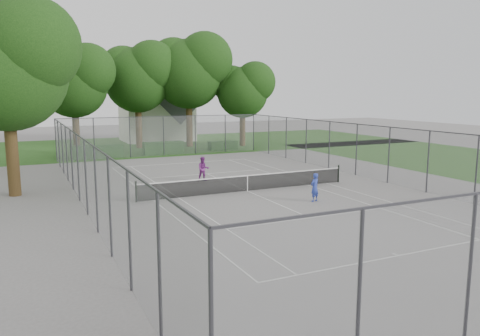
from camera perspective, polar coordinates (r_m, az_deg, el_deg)
name	(u,v)px	position (r m, az deg, el deg)	size (l,w,h in m)	color
ground	(247,191)	(26.84, 0.91, -2.84)	(120.00, 120.00, 0.00)	slate
grass_far	(141,145)	(51.20, -12.03, 2.72)	(60.00, 20.00, 0.00)	#204A15
court_markings	(247,191)	(26.84, 0.91, -2.83)	(11.03, 23.83, 0.01)	silver
tennis_net	(247,182)	(26.74, 0.91, -1.77)	(12.87, 0.10, 1.10)	black
perimeter_fence	(248,160)	(26.53, 0.92, 0.99)	(18.08, 34.08, 3.52)	#38383D
tree_far_left	(74,79)	(45.05, -19.54, 10.24)	(6.91, 6.31, 9.94)	#3A2915
tree_far_midleft	(138,75)	(48.59, -12.31, 11.06)	(7.45, 6.80, 10.71)	#3A2915
tree_far_midright	(190,68)	(49.17, -6.16, 12.00)	(8.14, 7.43, 11.71)	#3A2915
tree_far_right	(243,88)	(49.46, 0.42, 9.70)	(6.12, 5.59, 8.80)	#3A2915
tree_side_front	(7,61)	(27.94, -26.55, 11.64)	(7.34, 6.70, 10.55)	#3A2915
hedge_left	(97,152)	(42.29, -17.03, 1.92)	(4.33, 1.30, 1.08)	#1C4516
hedge_mid	(163,148)	(43.43, -9.34, 2.43)	(3.64, 1.04, 1.14)	#1C4516
hedge_right	(223,145)	(46.24, -2.10, 2.77)	(2.84, 1.04, 0.85)	#1C4516
house	(157,107)	(55.79, -10.14, 7.30)	(7.77, 6.02, 9.67)	white
girl_player	(315,187)	(24.50, 9.09, -2.34)	(0.54, 0.36, 1.48)	#2C40A7
woman_player	(203,169)	(29.82, -4.50, -0.13)	(0.76, 0.59, 1.56)	#7F2B82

